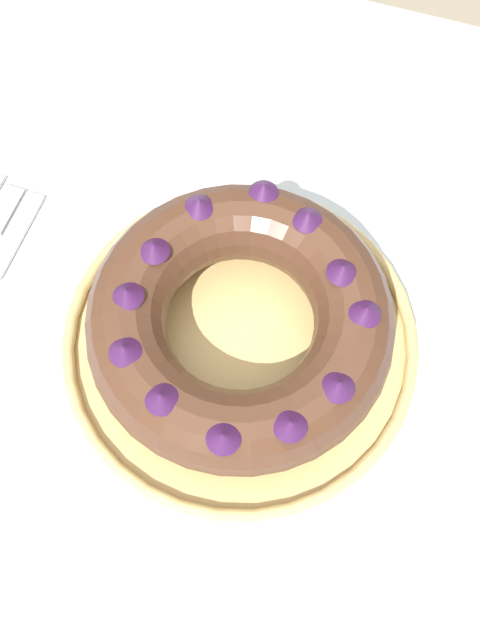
# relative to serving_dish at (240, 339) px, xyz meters

# --- Properties ---
(ground_plane) EXTENTS (8.00, 8.00, 0.00)m
(ground_plane) POSITION_rel_serving_dish_xyz_m (-0.01, -0.04, -0.74)
(ground_plane) COLOR gray
(dining_table) EXTENTS (1.32, 1.06, 0.73)m
(dining_table) POSITION_rel_serving_dish_xyz_m (-0.01, -0.04, -0.10)
(dining_table) COLOR silver
(dining_table) RESTS_ON ground_plane
(serving_dish) EXTENTS (0.34, 0.34, 0.02)m
(serving_dish) POSITION_rel_serving_dish_xyz_m (0.00, 0.00, 0.00)
(serving_dish) COLOR tan
(serving_dish) RESTS_ON dining_table
(bundt_cake) EXTENTS (0.28, 0.28, 0.08)m
(bundt_cake) POSITION_rel_serving_dish_xyz_m (0.00, -0.00, 0.05)
(bundt_cake) COLOR #4C2D1E
(bundt_cake) RESTS_ON serving_dish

